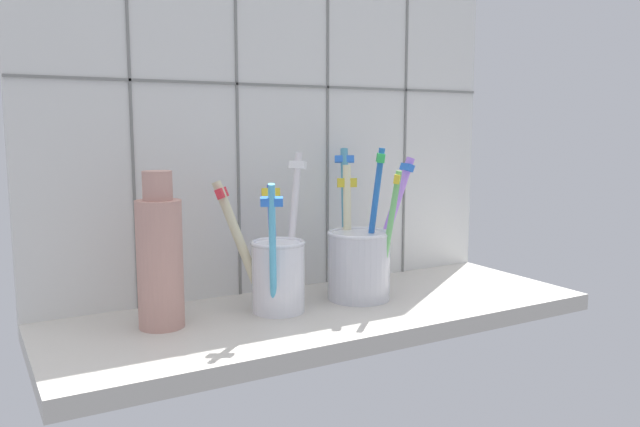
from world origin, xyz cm
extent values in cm
cube|color=#BCB7AD|center=(0.00, 0.00, 1.00)|extent=(64.00, 22.00, 2.00)
cube|color=silver|center=(0.00, 12.00, 22.50)|extent=(64.00, 2.00, 45.00)
cube|color=gray|center=(-19.20, 10.90, 22.50)|extent=(0.30, 0.20, 45.00)
cube|color=gray|center=(-6.40, 10.90, 22.50)|extent=(0.30, 0.20, 45.00)
cube|color=gray|center=(6.40, 10.90, 22.50)|extent=(0.30, 0.20, 45.00)
cube|color=gray|center=(19.20, 10.90, 22.50)|extent=(0.30, 0.20, 45.00)
cube|color=gray|center=(0.00, 10.90, 28.25)|extent=(64.00, 0.20, 0.30)
cylinder|color=white|center=(-5.50, 1.73, 5.99)|extent=(6.04, 6.04, 7.98)
torus|color=silver|center=(-5.50, 1.73, 9.98)|extent=(6.24, 6.24, 0.50)
cylinder|color=#54B7E1|center=(-7.78, -1.68, 9.82)|extent=(2.81, 4.58, 15.03)
cube|color=blue|center=(-8.44, -2.96, 15.36)|extent=(2.48, 1.86, 1.06)
cylinder|color=#4249EF|center=(-4.45, 5.29, 9.24)|extent=(2.59, 5.31, 13.94)
cube|color=yellow|center=(-3.84, 7.03, 15.16)|extent=(2.41, 1.68, 1.20)
cylinder|color=beige|center=(-8.84, 4.53, 9.63)|extent=(5.91, 4.88, 14.85)
cube|color=#E5333F|center=(-10.55, 5.84, 15.56)|extent=(2.32, 2.58, 1.32)
cylinder|color=silver|center=(-2.66, 3.61, 11.20)|extent=(4.09, 3.39, 17.77)
cube|color=white|center=(-1.47, 4.51, 18.57)|extent=(1.97, 2.17, 1.04)
cylinder|color=silver|center=(5.50, 1.73, 6.09)|extent=(7.67, 7.67, 8.19)
torus|color=silver|center=(5.50, 1.73, 10.19)|extent=(7.79, 7.79, 0.50)
cylinder|color=#4C97B7|center=(6.68, 6.76, 11.30)|extent=(3.57, 5.81, 18.07)
cube|color=blue|center=(7.60, 8.61, 18.87)|extent=(2.65, 1.94, 1.03)
cylinder|color=#F3E9B7|center=(5.78, 4.89, 10.36)|extent=(1.78, 2.50, 16.00)
cube|color=yellow|center=(5.94, 5.29, 16.09)|extent=(2.53, 1.58, 1.19)
cylinder|color=blue|center=(7.06, 1.14, 11.47)|extent=(2.82, 2.08, 18.22)
cube|color=green|center=(7.81, 0.69, 19.34)|extent=(2.09, 2.63, 1.17)
cylinder|color=#BA81F4|center=(10.28, 2.23, 10.78)|extent=(7.14, 1.85, 17.11)
cube|color=blue|center=(12.77, 1.94, 17.97)|extent=(1.37, 2.13, 1.14)
cylinder|color=#72C870|center=(7.54, -1.52, 10.17)|extent=(2.68, 2.58, 15.64)
cube|color=yellow|center=(8.24, -2.17, 17.00)|extent=(1.86, 1.91, 1.13)
cylinder|color=tan|center=(-18.74, 2.71, 8.76)|extent=(4.79, 4.79, 13.53)
cylinder|color=tan|center=(-18.74, 2.71, 17.05)|extent=(3.08, 3.08, 3.04)
camera|label=1|loc=(-36.32, -61.99, 22.99)|focal=35.53mm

